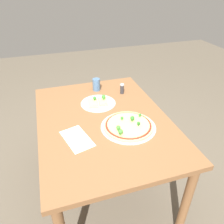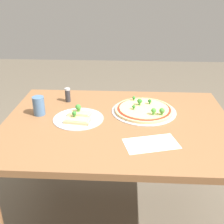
{
  "view_description": "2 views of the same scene",
  "coord_description": "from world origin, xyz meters",
  "views": [
    {
      "loc": [
        1.29,
        -0.34,
        1.65
      ],
      "look_at": [
        -0.04,
        0.08,
        0.75
      ],
      "focal_mm": 35.0,
      "sensor_mm": 36.0,
      "label": 1
    },
    {
      "loc": [
        0.05,
        -1.4,
        1.45
      ],
      "look_at": [
        -0.04,
        0.08,
        0.75
      ],
      "focal_mm": 45.0,
      "sensor_mm": 36.0,
      "label": 2
    }
  ],
  "objects": [
    {
      "name": "pizza_tray_slice",
      "position": [
        -0.22,
        0.02,
        0.74
      ],
      "size": [
        0.29,
        0.29,
        0.07
      ],
      "color": "#B7B7BC",
      "rests_on": "dining_table"
    },
    {
      "name": "condiment_shaker",
      "position": [
        -0.33,
        0.27,
        0.77
      ],
      "size": [
        0.04,
        0.04,
        0.09
      ],
      "color": "#333338",
      "rests_on": "dining_table"
    },
    {
      "name": "drinking_cup",
      "position": [
        -0.46,
        0.07,
        0.78
      ],
      "size": [
        0.07,
        0.07,
        0.11
      ],
      "primitive_type": "cylinder",
      "color": "#4C7099",
      "rests_on": "dining_table"
    },
    {
      "name": "pizza_tray_whole",
      "position": [
        0.15,
        0.14,
        0.74
      ],
      "size": [
        0.39,
        0.39,
        0.07
      ],
      "color": "#B7B7BC",
      "rests_on": "dining_table"
    },
    {
      "name": "paper_menu",
      "position": [
        0.17,
        -0.23,
        0.73
      ],
      "size": [
        0.29,
        0.21,
        0.0
      ],
      "primitive_type": "cube",
      "rotation": [
        0.0,
        0.0,
        0.27
      ],
      "color": "white",
      "rests_on": "dining_table"
    },
    {
      "name": "dining_table",
      "position": [
        0.0,
        0.0,
        0.64
      ],
      "size": [
        1.28,
        0.94,
        0.73
      ],
      "color": "brown",
      "rests_on": "ground_plane"
    },
    {
      "name": "ground_plane",
      "position": [
        0.0,
        0.0,
        0.0
      ],
      "size": [
        8.0,
        8.0,
        0.0
      ],
      "primitive_type": "plane",
      "color": "brown"
    }
  ]
}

